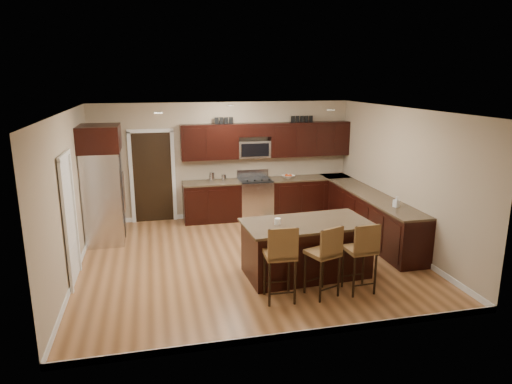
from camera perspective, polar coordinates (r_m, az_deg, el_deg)
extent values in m
plane|color=#A36D40|center=(8.50, -0.90, -8.27)|extent=(6.00, 6.00, 0.00)
plane|color=silver|center=(7.88, -0.98, 10.20)|extent=(6.00, 6.00, 0.00)
plane|color=tan|center=(10.73, -4.02, 3.95)|extent=(6.00, 0.00, 6.00)
plane|color=tan|center=(8.03, -22.36, -0.56)|extent=(0.00, 5.50, 5.50)
plane|color=tan|center=(9.17, 17.72, 1.56)|extent=(0.00, 5.50, 5.50)
cube|color=black|center=(10.59, -5.55, -1.27)|extent=(1.30, 0.60, 0.88)
cube|color=black|center=(11.14, 6.68, -0.54)|extent=(1.94, 0.60, 0.88)
cube|color=black|center=(9.66, 14.36, -3.18)|extent=(0.60, 3.35, 0.88)
cube|color=brown|center=(10.48, -5.61, 1.16)|extent=(1.30, 0.63, 0.04)
cube|color=brown|center=(11.03, 6.74, 1.78)|extent=(1.94, 0.63, 0.04)
cube|color=brown|center=(9.53, 14.53, -0.54)|extent=(0.63, 3.35, 0.04)
cube|color=black|center=(10.45, -5.83, 6.24)|extent=(1.30, 0.33, 0.80)
cube|color=black|center=(11.00, 6.65, 6.61)|extent=(1.94, 0.33, 0.80)
cube|color=black|center=(10.60, -0.28, 7.78)|extent=(0.76, 0.33, 0.30)
cube|color=silver|center=(10.77, -0.11, -0.90)|extent=(0.76, 0.64, 0.90)
cube|color=black|center=(10.66, -0.11, 1.49)|extent=(0.76, 0.60, 0.03)
cube|color=black|center=(10.48, 0.26, -1.31)|extent=(0.65, 0.01, 0.45)
cube|color=silver|center=(10.89, -0.43, 2.36)|extent=(0.76, 0.05, 0.18)
cube|color=silver|center=(10.67, -0.30, 5.39)|extent=(0.76, 0.31, 0.40)
cube|color=black|center=(10.65, -12.78, 1.80)|extent=(0.85, 0.03, 2.06)
cube|color=white|center=(7.83, -22.33, -3.43)|extent=(0.03, 0.80, 2.04)
cube|color=black|center=(7.74, 6.27, -7.15)|extent=(2.05, 1.12, 0.88)
cube|color=brown|center=(7.59, 6.36, -3.91)|extent=(2.15, 1.22, 0.04)
cube|color=black|center=(7.89, 6.19, -9.82)|extent=(1.96, 1.03, 0.09)
cube|color=brown|center=(6.76, 2.98, -7.82)|extent=(0.46, 0.46, 0.06)
cube|color=brown|center=(6.49, 3.41, -6.57)|extent=(0.44, 0.06, 0.47)
cylinder|color=black|center=(6.69, 1.80, -11.52)|extent=(0.04, 0.04, 0.68)
cylinder|color=black|center=(6.79, 4.96, -11.17)|extent=(0.04, 0.04, 0.68)
cylinder|color=black|center=(7.02, 1.00, -10.22)|extent=(0.04, 0.04, 0.68)
cylinder|color=black|center=(7.12, 4.01, -9.92)|extent=(0.04, 0.04, 0.68)
cube|color=brown|center=(6.97, 8.32, -7.55)|extent=(0.54, 0.54, 0.06)
cube|color=brown|center=(6.76, 9.46, -6.29)|extent=(0.41, 0.18, 0.45)
cylinder|color=black|center=(6.90, 7.34, -10.98)|extent=(0.04, 0.04, 0.65)
cylinder|color=black|center=(7.02, 10.15, -10.62)|extent=(0.04, 0.04, 0.65)
cylinder|color=black|center=(7.20, 6.34, -9.81)|extent=(0.04, 0.04, 0.65)
cylinder|color=black|center=(7.32, 9.04, -9.49)|extent=(0.04, 0.04, 0.65)
cube|color=brown|center=(7.20, 12.87, -7.02)|extent=(0.45, 0.45, 0.06)
cube|color=brown|center=(6.97, 13.74, -5.85)|extent=(0.42, 0.07, 0.45)
cylinder|color=black|center=(7.12, 12.01, -10.36)|extent=(0.04, 0.04, 0.65)
cylinder|color=black|center=(7.27, 14.64, -9.98)|extent=(0.04, 0.04, 0.65)
cylinder|color=black|center=(7.42, 10.83, -9.26)|extent=(0.04, 0.04, 0.65)
cylinder|color=black|center=(7.56, 13.38, -8.93)|extent=(0.04, 0.04, 0.65)
cube|color=silver|center=(9.58, -18.47, -0.61)|extent=(0.72, 0.92, 1.85)
cube|color=black|center=(9.55, -16.30, -0.49)|extent=(0.01, 0.02, 1.75)
cylinder|color=silver|center=(9.45, -16.21, -0.06)|extent=(0.02, 0.02, 0.82)
cylinder|color=silver|center=(9.60, -16.16, 0.16)|extent=(0.02, 0.02, 0.82)
cube|color=black|center=(9.37, -19.03, 6.36)|extent=(0.78, 0.98, 0.50)
cube|color=brown|center=(10.31, 4.72, -4.20)|extent=(0.87, 0.58, 0.01)
imported|color=silver|center=(10.85, 4.04, 1.93)|extent=(0.36, 0.36, 0.07)
imported|color=#B2B2B2|center=(8.78, 17.14, -1.16)|extent=(0.12, 0.12, 0.20)
cylinder|color=silver|center=(10.46, -5.54, 1.85)|extent=(0.12, 0.12, 0.22)
cylinder|color=silver|center=(10.50, -4.05, 1.77)|extent=(0.11, 0.11, 0.16)
cylinder|color=white|center=(7.42, 2.72, -3.69)|extent=(0.10, 0.10, 0.10)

